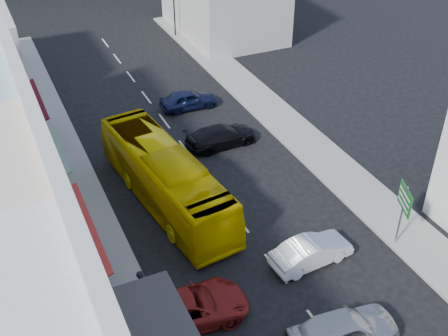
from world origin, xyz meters
The scene contains 12 objects.
ground centered at (0.00, 0.00, 0.00)m, with size 120.00×120.00×0.00m, color black.
sidewalk_left centered at (-7.50, 10.00, 0.07)m, with size 3.00×52.00×0.15m, color gray.
sidewalk_right centered at (7.50, 10.00, 0.07)m, with size 3.00×52.00×0.15m, color gray.
bus centered at (-2.98, 7.22, 1.55)m, with size 2.50×11.60×3.10m, color #E0BD00.
car_silver centered at (0.33, -5.02, 0.70)m, with size 1.80×4.40×1.40m, color #B1B1B6.
car_white centered at (1.77, -0.32, 0.70)m, with size 1.80×4.40×1.40m, color white.
car_red centered at (-5.00, -1.18, 0.70)m, with size 1.90×4.60×1.40m, color maroon.
car_black_near centered at (2.31, 11.45, 0.70)m, with size 1.84×4.50×1.40m, color black.
car_navy_mid centered at (2.26, 17.06, 0.70)m, with size 1.80×4.40×1.40m, color black.
pedestrian_left centered at (-6.50, 0.48, 1.00)m, with size 0.60×0.40×1.70m, color black.
direction_sign centered at (6.40, -1.02, 1.81)m, with size 0.76×1.58×3.62m, color #13571E, non-canonical shape.
traffic_signal centered at (6.40, 30.76, 2.74)m, with size 0.59×1.12×5.48m, color black, non-canonical shape.
Camera 1 is at (-10.56, -16.91, 19.37)m, focal length 45.00 mm.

